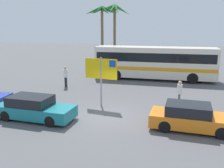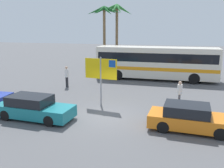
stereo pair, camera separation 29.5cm
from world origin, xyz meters
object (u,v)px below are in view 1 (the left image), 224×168
object	(u,v)px
pedestrian_near_sign	(66,75)
bus_front_coach	(154,61)
pedestrian_crossing_lot	(180,91)
car_teal	(34,108)
car_orange	(191,117)
ferry_sign	(102,71)

from	to	relation	value
pedestrian_near_sign	bus_front_coach	bearing A→B (deg)	156.36
pedestrian_crossing_lot	pedestrian_near_sign	world-z (taller)	pedestrian_near_sign
car_teal	car_orange	bearing A→B (deg)	7.01
ferry_sign	car_orange	bearing A→B (deg)	-18.40
ferry_sign	car_teal	bearing A→B (deg)	-125.09
bus_front_coach	car_teal	size ratio (longest dim) A/B	2.55
ferry_sign	pedestrian_crossing_lot	xyz separation A→B (m)	(4.91, 1.17, -1.34)
ferry_sign	pedestrian_crossing_lot	distance (m)	5.22
bus_front_coach	pedestrian_crossing_lot	xyz separation A→B (m)	(2.28, -8.18, -0.80)
bus_front_coach	pedestrian_near_sign	bearing A→B (deg)	-143.12
pedestrian_crossing_lot	pedestrian_near_sign	xyz separation A→B (m)	(-9.31, 2.91, 0.10)
car_teal	pedestrian_near_sign	world-z (taller)	pedestrian_near_sign
car_teal	pedestrian_crossing_lot	size ratio (longest dim) A/B	2.69
bus_front_coach	pedestrian_crossing_lot	bearing A→B (deg)	-74.41
car_teal	ferry_sign	bearing A→B (deg)	50.21
pedestrian_crossing_lot	car_orange	bearing A→B (deg)	102.65
car_teal	pedestrian_crossing_lot	bearing A→B (deg)	32.07
ferry_sign	car_orange	xyz separation A→B (m)	(5.43, -2.64, -1.69)
car_teal	bus_front_coach	bearing A→B (deg)	68.79
car_orange	bus_front_coach	bearing A→B (deg)	106.29
car_orange	car_teal	distance (m)	8.45
car_orange	pedestrian_near_sign	xyz separation A→B (m)	(-9.83, 6.71, 0.45)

